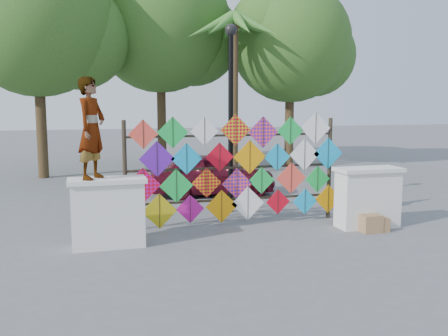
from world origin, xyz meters
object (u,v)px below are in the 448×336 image
Objects in this scene: vendor_woman at (91,128)px; sedan at (212,174)px; lamppost at (231,100)px; kite_rack at (237,169)px.

sedan is at bearing -4.56° from vendor_woman.
sedan is at bearing 87.18° from lamppost.
vendor_woman is (-3.01, -0.93, 0.97)m from kite_rack.
kite_rack is at bearing 178.96° from sedan.
vendor_woman is 0.41× the size of lamppost.
lamppost is at bearing -23.50° from vendor_woman.
lamppost reaches higher than vendor_woman.
vendor_woman reaches higher than sedan.
kite_rack is 1.36× the size of sedan.
kite_rack is 1.10× the size of lamppost.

